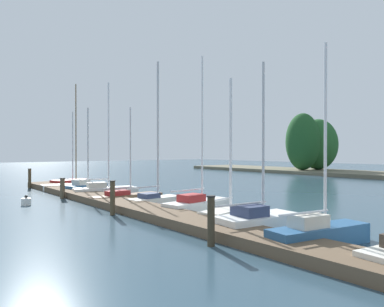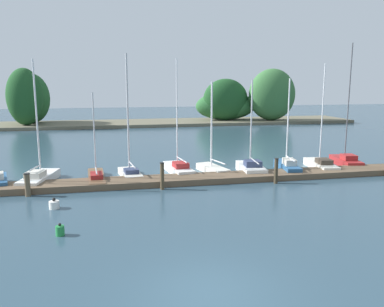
{
  "view_description": "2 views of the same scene",
  "coord_description": "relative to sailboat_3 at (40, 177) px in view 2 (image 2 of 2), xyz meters",
  "views": [
    {
      "loc": [
        14.89,
        3.89,
        2.79
      ],
      "look_at": [
        0.76,
        14.82,
        2.65
      ],
      "focal_mm": 34.61,
      "sensor_mm": 36.0,
      "label": 1
    },
    {
      "loc": [
        -2.54,
        -9.8,
        5.83
      ],
      "look_at": [
        2.26,
        13.22,
        1.51
      ],
      "focal_mm": 37.05,
      "sensor_mm": 36.0,
      "label": 2
    }
  ],
  "objects": [
    {
      "name": "sailboat_8",
      "position": [
        12.8,
        -0.11,
        0.0
      ],
      "size": [
        1.63,
        3.62,
        5.89
      ],
      "rotation": [
        0.0,
        0.0,
        1.47
      ],
      "color": "white",
      "rests_on": "ground"
    },
    {
      "name": "ground",
      "position": [
        6.62,
        -13.73,
        -0.38
      ],
      "size": [
        160.0,
        160.0,
        0.0
      ],
      "primitive_type": "plane",
      "color": "#2D4756"
    },
    {
      "name": "mooring_piling_3",
      "position": [
        13.34,
        -2.82,
        0.37
      ],
      "size": [
        0.25,
        0.25,
        1.48
      ],
      "color": "#3D3323",
      "rests_on": "ground"
    },
    {
      "name": "dock_pier",
      "position": [
        6.62,
        -1.54,
        -0.2
      ],
      "size": [
        30.85,
        1.8,
        0.35
      ],
      "color": "brown",
      "rests_on": "ground"
    },
    {
      "name": "sailboat_11",
      "position": [
        20.13,
        0.82,
        0.01
      ],
      "size": [
        1.64,
        3.6,
        8.34
      ],
      "rotation": [
        0.0,
        0.0,
        1.41
      ],
      "color": "maroon",
      "rests_on": "ground"
    },
    {
      "name": "sailboat_10",
      "position": [
        17.82,
        0.12,
        -0.04
      ],
      "size": [
        1.54,
        3.94,
        6.94
      ],
      "rotation": [
        0.0,
        0.0,
        1.45
      ],
      "color": "silver",
      "rests_on": "ground"
    },
    {
      "name": "sailboat_6",
      "position": [
        8.26,
        0.86,
        -0.02
      ],
      "size": [
        1.54,
        3.92,
        7.18
      ],
      "rotation": [
        0.0,
        0.0,
        1.7
      ],
      "color": "white",
      "rests_on": "ground"
    },
    {
      "name": "sailboat_7",
      "position": [
        10.44,
        0.68,
        -0.02
      ],
      "size": [
        1.66,
        3.23,
        5.78
      ],
      "rotation": [
        0.0,
        0.0,
        1.82
      ],
      "color": "silver",
      "rests_on": "ground"
    },
    {
      "name": "sailboat_5",
      "position": [
        5.18,
        0.42,
        0.06
      ],
      "size": [
        1.43,
        3.48,
        7.43
      ],
      "rotation": [
        0.0,
        0.0,
        1.7
      ],
      "color": "silver",
      "rests_on": "ground"
    },
    {
      "name": "far_shore",
      "position": [
        10.81,
        29.82,
        2.38
      ],
      "size": [
        62.24,
        8.24,
        7.49
      ],
      "color": "#66604C",
      "rests_on": "ground"
    },
    {
      "name": "channel_buoy_1",
      "position": [
        2.06,
        -8.46,
        -0.18
      ],
      "size": [
        0.33,
        0.33,
        0.5
      ],
      "color": "#23843D",
      "rests_on": "ground"
    },
    {
      "name": "mooring_piling_2",
      "position": [
        6.76,
        -2.78,
        0.38
      ],
      "size": [
        0.25,
        0.25,
        1.5
      ],
      "color": "#4C3D28",
      "rests_on": "ground"
    },
    {
      "name": "sailboat_3",
      "position": [
        0.0,
        0.0,
        0.0
      ],
      "size": [
        1.99,
        4.07,
        7.04
      ],
      "rotation": [
        0.0,
        0.0,
        1.34
      ],
      "color": "white",
      "rests_on": "ground"
    },
    {
      "name": "sailboat_4",
      "position": [
        3.19,
        -0.18,
        -0.11
      ],
      "size": [
        1.16,
        4.41,
        5.2
      ],
      "rotation": [
        0.0,
        0.0,
        1.63
      ],
      "color": "brown",
      "rests_on": "ground"
    },
    {
      "name": "sailboat_9",
      "position": [
        15.25,
        -0.19,
        0.02
      ],
      "size": [
        1.42,
        3.72,
        5.99
      ],
      "rotation": [
        0.0,
        0.0,
        1.42
      ],
      "color": "#285684",
      "rests_on": "ground"
    },
    {
      "name": "channel_buoy_0",
      "position": [
        1.42,
        -5.02,
        -0.18
      ],
      "size": [
        0.47,
        0.47,
        0.52
      ],
      "color": "white",
      "rests_on": "ground"
    },
    {
      "name": "mooring_piling_1",
      "position": [
        -0.16,
        -2.64,
        0.23
      ],
      "size": [
        0.32,
        0.32,
        1.2
      ],
      "color": "brown",
      "rests_on": "ground"
    }
  ]
}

